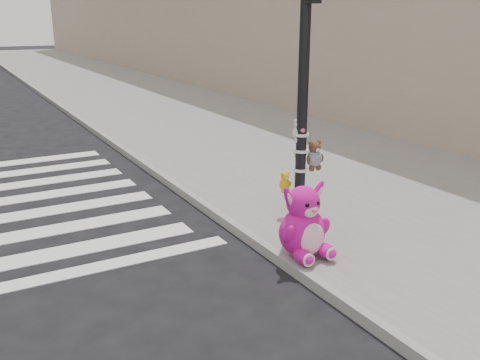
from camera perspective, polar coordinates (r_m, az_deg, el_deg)
ground at (r=5.97m, az=-4.68°, el=-14.79°), size 120.00×120.00×0.00m
sidewalk_near at (r=16.54m, az=-3.35°, el=6.32°), size 7.00×80.00×0.14m
curb_edge at (r=15.39m, az=-15.03°, el=4.95°), size 0.12×80.00×0.15m
signal_pole at (r=8.08m, az=6.83°, el=7.30°), size 0.69×0.48×4.00m
pink_bunny at (r=6.98m, az=6.82°, el=-4.91°), size 0.70×0.73×1.00m
red_teddy at (r=7.05m, az=7.06°, el=-7.51°), size 0.14×0.13×0.18m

